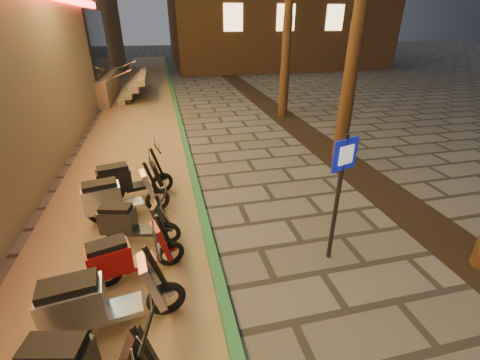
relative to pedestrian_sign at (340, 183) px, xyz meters
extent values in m
cube|color=#8C7251|center=(-3.73, 7.16, -1.48)|extent=(3.40, 60.00, 0.01)
cube|color=#27693E|center=(-2.03, 7.16, -1.44)|extent=(0.18, 60.00, 0.10)
cube|color=black|center=(2.47, 2.16, -1.48)|extent=(1.20, 40.00, 0.02)
cube|color=black|center=(-5.58, 15.16, 1.31)|extent=(0.08, 5.00, 3.00)
cube|color=gray|center=(-7.63, 15.16, -0.89)|extent=(5.00, 6.00, 1.20)
cube|color=gray|center=(-4.63, 15.16, -1.34)|extent=(0.35, 5.00, 0.30)
cube|color=gray|center=(-4.28, 15.16, -1.04)|extent=(0.35, 5.00, 0.30)
cube|color=gray|center=(-3.93, 15.16, -0.74)|extent=(0.35, 5.00, 0.30)
cube|color=gray|center=(-3.58, 15.16, -0.44)|extent=(0.35, 5.00, 0.30)
cylinder|color=silver|center=(-5.03, 13.16, -0.24)|extent=(2.09, 0.06, 0.81)
cylinder|color=silver|center=(-5.03, 17.16, -0.24)|extent=(2.09, 0.06, 0.81)
cube|color=#EFC383|center=(2.87, 21.13, 2.51)|extent=(1.40, 0.06, 1.80)
cube|color=#EFC383|center=(6.87, 21.13, 2.51)|extent=(1.40, 0.06, 1.80)
cube|color=#EFC383|center=(10.87, 21.13, 2.51)|extent=(1.40, 0.06, 1.80)
cylinder|color=#472D19|center=(2.47, 4.16, 1.36)|extent=(0.40, 0.40, 5.70)
cylinder|color=#472D19|center=(2.47, 9.16, 1.49)|extent=(0.40, 0.40, 5.95)
cylinder|color=black|center=(0.00, 0.01, -0.34)|extent=(0.07, 0.07, 2.30)
cube|color=#0B1494|center=(0.00, -0.01, 0.49)|extent=(0.49, 0.19, 0.51)
cube|color=white|center=(0.01, -0.03, 0.49)|extent=(0.28, 0.11, 0.29)
cube|color=black|center=(-3.95, -1.51, -0.67)|extent=(0.66, 0.44, 0.12)
cylinder|color=black|center=(-3.03, -1.72, -0.71)|extent=(0.28, 0.13, 0.72)
cylinder|color=black|center=(-2.99, -1.73, -0.40)|extent=(0.17, 0.56, 0.04)
torus|color=black|center=(-4.05, -0.75, -1.21)|extent=(0.57, 0.18, 0.56)
cylinder|color=silver|center=(-4.05, -0.75, -1.21)|extent=(0.16, 0.13, 0.15)
torus|color=black|center=(-2.85, -0.59, -1.21)|extent=(0.57, 0.18, 0.56)
cylinder|color=silver|center=(-2.85, -0.59, -1.21)|extent=(0.16, 0.13, 0.15)
cube|color=#9999A1|center=(-3.46, -0.67, -1.16)|extent=(0.64, 0.44, 0.09)
cube|color=#9999A1|center=(-3.96, -0.74, -0.89)|extent=(0.81, 0.51, 0.54)
cube|color=black|center=(-3.96, -0.74, -0.58)|extent=(0.71, 0.43, 0.13)
cube|color=#9999A1|center=(-3.00, -0.61, -0.84)|extent=(0.34, 0.47, 0.76)
cylinder|color=black|center=(-2.92, -0.60, -0.62)|extent=(0.30, 0.11, 0.80)
cylinder|color=black|center=(-2.87, -0.59, -0.28)|extent=(0.13, 0.63, 0.05)
cube|color=#9999A1|center=(-2.85, -0.59, -1.08)|extent=(0.26, 0.18, 0.06)
torus|color=black|center=(-3.73, 0.16, -1.25)|extent=(0.48, 0.22, 0.48)
cylinder|color=silver|center=(-3.73, 0.16, -1.25)|extent=(0.15, 0.12, 0.13)
torus|color=black|center=(-2.75, 0.44, -1.25)|extent=(0.48, 0.22, 0.48)
cylinder|color=silver|center=(-2.75, 0.44, -1.25)|extent=(0.15, 0.12, 0.13)
cube|color=maroon|center=(-3.25, 0.30, -1.21)|extent=(0.57, 0.44, 0.07)
cube|color=maroon|center=(-3.66, 0.18, -0.99)|extent=(0.71, 0.51, 0.46)
cube|color=black|center=(-3.66, 0.18, -0.72)|extent=(0.63, 0.44, 0.11)
cube|color=maroon|center=(-2.87, 0.41, -0.94)|extent=(0.33, 0.42, 0.64)
cylinder|color=black|center=(-2.81, 0.42, -0.76)|extent=(0.26, 0.13, 0.68)
cylinder|color=black|center=(-2.76, 0.43, -0.46)|extent=(0.18, 0.52, 0.04)
cube|color=maroon|center=(-2.75, 0.44, -1.14)|extent=(0.23, 0.18, 0.05)
torus|color=black|center=(-3.72, 1.33, -1.26)|extent=(0.47, 0.20, 0.46)
cylinder|color=silver|center=(-3.72, 1.33, -1.26)|extent=(0.14, 0.12, 0.12)
torus|color=black|center=(-2.76, 1.08, -1.26)|extent=(0.47, 0.20, 0.46)
cylinder|color=silver|center=(-2.76, 1.08, -1.26)|extent=(0.14, 0.12, 0.12)
cube|color=#222526|center=(-3.25, 1.21, -1.22)|extent=(0.55, 0.42, 0.07)
cube|color=#222526|center=(-3.65, 1.32, -1.00)|extent=(0.69, 0.49, 0.44)
cube|color=black|center=(-3.65, 1.32, -0.74)|extent=(0.60, 0.42, 0.11)
cube|color=#222526|center=(-2.88, 1.11, -0.96)|extent=(0.32, 0.40, 0.62)
cylinder|color=black|center=(-2.82, 1.09, -0.78)|extent=(0.25, 0.12, 0.66)
cylinder|color=black|center=(-2.78, 1.08, -0.50)|extent=(0.17, 0.51, 0.04)
cube|color=#222526|center=(-2.76, 1.08, -1.15)|extent=(0.22, 0.17, 0.05)
torus|color=black|center=(-4.09, 2.08, -1.22)|extent=(0.55, 0.21, 0.54)
cylinder|color=silver|center=(-4.09, 2.08, -1.22)|extent=(0.16, 0.13, 0.15)
torus|color=black|center=(-2.95, 2.31, -1.22)|extent=(0.55, 0.21, 0.54)
cylinder|color=silver|center=(-2.95, 2.31, -1.22)|extent=(0.16, 0.13, 0.15)
cube|color=silver|center=(-3.53, 2.19, -1.18)|extent=(0.63, 0.46, 0.08)
cube|color=silver|center=(-4.01, 2.09, -0.92)|extent=(0.79, 0.53, 0.52)
cube|color=black|center=(-4.01, 2.09, -0.61)|extent=(0.70, 0.45, 0.12)
cube|color=silver|center=(-3.09, 2.28, -0.86)|extent=(0.35, 0.46, 0.73)
cylinder|color=black|center=(-3.02, 2.29, -0.66)|extent=(0.29, 0.13, 0.77)
cylinder|color=black|center=(-2.97, 2.30, -0.32)|extent=(0.16, 0.60, 0.05)
cube|color=silver|center=(-2.95, 2.31, -1.09)|extent=(0.25, 0.19, 0.06)
torus|color=black|center=(-3.95, 2.90, -1.22)|extent=(0.54, 0.22, 0.53)
cylinder|color=silver|center=(-3.95, 2.90, -1.22)|extent=(0.16, 0.13, 0.14)
torus|color=black|center=(-2.83, 3.15, -1.22)|extent=(0.54, 0.22, 0.53)
cylinder|color=silver|center=(-2.83, 3.15, -1.22)|extent=(0.16, 0.13, 0.14)
cube|color=black|center=(-3.40, 3.02, -1.18)|extent=(0.63, 0.47, 0.08)
cube|color=black|center=(-3.87, 2.91, -0.93)|extent=(0.78, 0.54, 0.51)
cube|color=black|center=(-3.87, 2.91, -0.63)|extent=(0.69, 0.46, 0.12)
cube|color=black|center=(-2.97, 3.12, -0.88)|extent=(0.36, 0.46, 0.72)
cylinder|color=black|center=(-2.90, 3.14, -0.67)|extent=(0.29, 0.13, 0.76)
cylinder|color=black|center=(-2.85, 3.15, -0.34)|extent=(0.18, 0.59, 0.04)
cube|color=black|center=(-2.83, 3.15, -1.10)|extent=(0.25, 0.19, 0.06)
camera|label=1|loc=(-2.60, -4.05, 2.31)|focal=24.00mm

